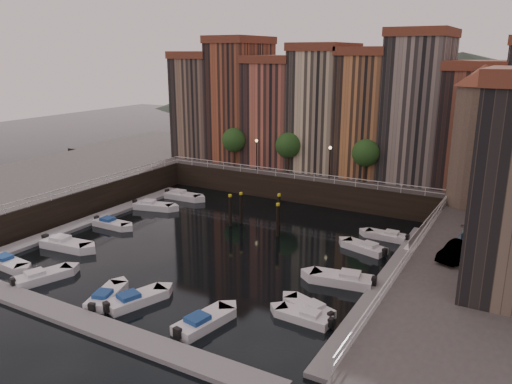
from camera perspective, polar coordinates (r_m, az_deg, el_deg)
The scene contains 31 objects.
ground at distance 48.51m, azimuth -3.78°, elevation -5.95°, with size 200.00×200.00×0.00m, color black.
quay_far at distance 70.25m, azimuth 7.87°, elevation 2.06°, with size 80.00×20.00×3.00m, color black.
quay_left at distance 65.83m, azimuth -25.69°, elevation -0.29°, with size 20.00×36.00×3.00m, color black.
dock_left at distance 57.81m, azimuth -17.93°, elevation -2.92°, with size 2.00×28.00×0.35m, color gray.
dock_right at distance 41.58m, azimuth 14.77°, elevation -10.03°, with size 2.00×28.00×0.35m, color gray.
dock_near at distance 36.84m, azimuth -18.82°, elevation -13.90°, with size 30.00×2.00×0.35m, color gray.
mountains at distance 149.76m, azimuth 20.88°, elevation 10.86°, with size 145.00×100.00×18.00m.
far_terrace at distance 65.19m, azimuth 10.09°, elevation 9.36°, with size 48.70×10.30×17.50m.
corner_tower at distance 52.91m, azimuth 23.96°, elevation 6.01°, with size 5.20×5.20×13.80m.
promenade_trees at distance 62.70m, azimuth 4.24°, elevation 5.28°, with size 21.20×3.20×5.20m.
street_lamps at distance 61.80m, azimuth 4.11°, elevation 4.48°, with size 10.36×0.36×4.18m.
railings at distance 51.22m, azimuth -0.87°, elevation -0.26°, with size 36.08×34.04×0.52m.
gangway at distance 50.81m, azimuth 19.14°, elevation -3.50°, with size 2.78×8.32×3.73m.
mooring_pilings at distance 52.30m, azimuth 0.07°, elevation -2.37°, with size 6.16×3.44×3.78m.
boat_left_0 at distance 48.37m, azimuth -26.53°, elevation -7.28°, with size 4.55×1.89×1.03m.
boat_left_1 at distance 50.55m, azimuth -20.95°, elevation -5.59°, with size 5.37×2.43×1.21m.
boat_left_2 at distance 55.10m, azimuth -16.23°, elevation -3.50°, with size 4.46×1.64×1.02m.
boat_left_3 at distance 60.07m, azimuth -11.73°, elevation -1.57°, with size 5.07×2.90×1.13m.
boat_left_4 at distance 63.58m, azimuth -8.42°, elevation -0.44°, with size 5.06×2.04×1.15m.
boat_right_0 at distance 35.48m, azimuth 5.63°, elevation -14.00°, with size 4.14×1.68×0.94m.
boat_right_1 at distance 36.59m, azimuth 6.20°, elevation -13.04°, with size 4.18×2.69×0.94m.
boat_right_2 at distance 40.94m, azimuth 9.93°, elevation -9.79°, with size 5.31×2.60×1.19m.
boat_right_3 at distance 47.70m, azimuth 12.36°, elevation -6.23°, with size 4.54×2.71×1.02m.
boat_right_4 at distance 51.21m, azimuth 14.76°, elevation -4.87°, with size 4.26×1.63×0.97m.
boat_near_0 at distance 44.41m, azimuth -23.30°, elevation -8.87°, with size 3.02×4.77×1.07m.
boat_near_1 at distance 39.50m, azimuth -16.77°, elevation -11.35°, with size 2.76×4.45×1.00m.
boat_near_2 at distance 38.43m, azimuth -13.65°, elevation -11.85°, with size 3.10×4.87×1.10m.
boat_near_3 at distance 34.81m, azimuth -6.07°, elevation -14.55°, with size 2.58×4.93×1.11m.
car_a at distance 50.44m, azimuth 24.16°, elevation -2.04°, with size 1.62×4.04×1.37m, color gray.
car_b at distance 39.79m, azimuth 21.98°, elevation -6.42°, with size 1.38×3.94×1.30m, color gray.
car_c at distance 40.93m, azimuth 23.55°, elevation -5.82°, with size 2.14×5.26×1.53m, color gray.
Camera 1 is at (24.90, -37.62, 17.83)m, focal length 35.00 mm.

